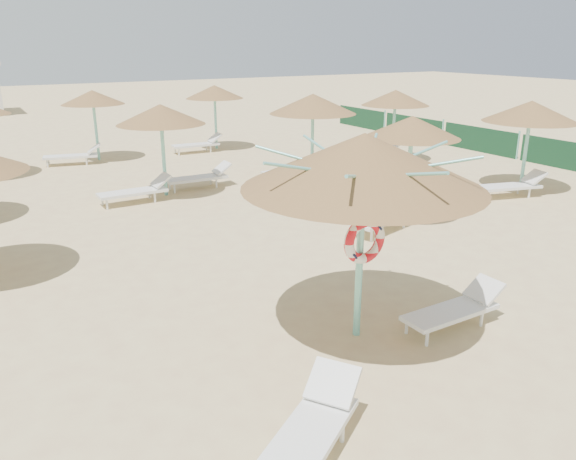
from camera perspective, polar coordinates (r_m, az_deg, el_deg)
ground at (r=8.77m, az=6.13°, el=-11.30°), size 120.00×120.00×0.00m
main_palapa at (r=8.05m, az=7.71°, el=6.87°), size 3.52×3.52×3.15m
lounger_main_a at (r=6.47m, az=2.16°, el=-19.74°), size 1.96×1.58×0.71m
lounger_main_b at (r=9.43m, az=16.70°, el=-7.64°), size 1.82×0.58×0.66m
palapa_field at (r=17.48m, az=-7.42°, el=11.74°), size 18.93×14.24×2.72m
windbreak_fence at (r=24.85m, az=18.93°, el=8.68°), size 0.08×19.84×1.10m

